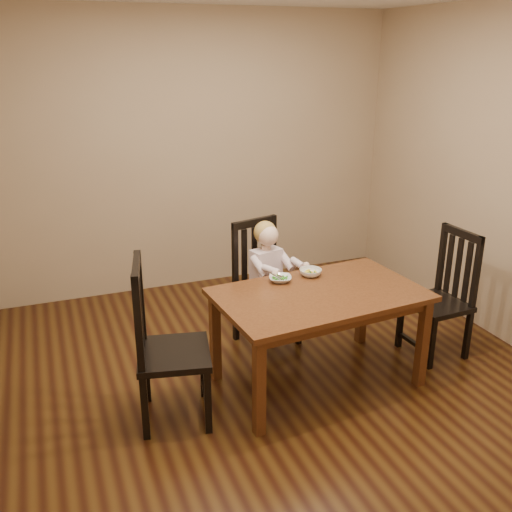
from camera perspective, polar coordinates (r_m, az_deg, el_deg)
name	(u,v)px	position (r m, az deg, el deg)	size (l,w,h in m)	color
room	(279,202)	(3.87, 2.31, 5.46)	(4.01, 4.01, 2.71)	#44290E
dining_table	(319,303)	(4.05, 6.36, -4.70)	(1.50, 0.98, 0.72)	#43230F
chair_child	(264,285)	(4.69, 0.76, -2.94)	(0.54, 0.52, 1.03)	black
chair_left	(165,346)	(3.74, -9.13, -8.87)	(0.55, 0.57, 1.11)	black
chair_right	(442,296)	(4.73, 18.12, -3.83)	(0.44, 0.46, 1.02)	black
toddler	(267,271)	(4.59, 1.16, -1.53)	(0.32, 0.40, 0.55)	beige
bowl_peas	(280,279)	(4.17, 2.43, -2.30)	(0.16, 0.16, 0.04)	silver
bowl_veg	(311,272)	(4.29, 5.48, -1.65)	(0.17, 0.17, 0.05)	silver
fork	(277,278)	(4.13, 2.08, -2.18)	(0.08, 0.11, 0.05)	silver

